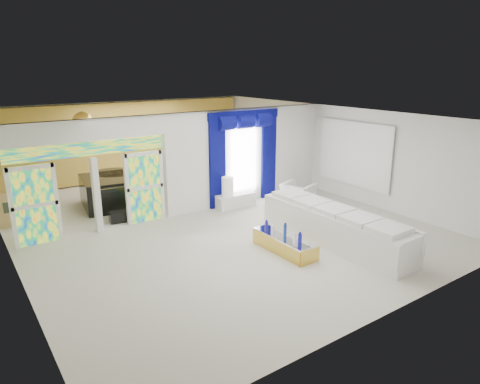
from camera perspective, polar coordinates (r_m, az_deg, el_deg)
floor at (r=12.35m, az=-4.34°, el=-3.83°), size 12.00×12.00×0.00m
dividing_wall at (r=13.89m, az=1.06°, el=4.93°), size 5.70×0.18×3.00m
dividing_header at (r=11.51m, az=-19.69°, el=7.78°), size 4.30×0.18×0.55m
stained_panel_left at (r=11.59m, az=-25.63°, el=-1.62°), size 0.95×0.04×2.00m
stained_panel_right at (r=12.30m, az=-12.55°, el=0.62°), size 0.95×0.04×2.00m
stained_transom at (r=11.58m, az=-19.46°, el=5.46°), size 4.00×0.05×0.35m
window_pane at (r=13.67m, az=0.45°, el=4.53°), size 1.00×0.02×2.30m
blue_drape_left at (r=13.12m, az=-3.04°, el=3.78°), size 0.55×0.10×2.80m
blue_drape_right at (r=14.25m, az=3.81°, el=4.78°), size 0.55×0.10×2.80m
blue_pelmet at (r=13.43m, az=0.54°, el=10.24°), size 2.60×0.12×0.25m
wall_mirror at (r=14.32m, az=14.98°, el=4.92°), size 0.04×2.70×1.90m
gold_curtains at (r=17.17m, az=-14.65°, el=6.62°), size 9.70×0.12×2.90m
white_sofa at (r=10.93m, az=12.41°, el=-4.63°), size 1.03×4.33×0.82m
coffee_table at (r=10.33m, az=5.95°, el=-6.91°), size 0.62×1.74×0.38m
console_table at (r=13.45m, az=-0.58°, el=-1.13°), size 1.29×0.45×0.42m
table_lamp at (r=13.14m, az=-1.66°, el=0.73°), size 0.36×0.36×0.58m
armchair at (r=14.02m, az=7.72°, el=-0.11°), size 1.10×1.18×0.63m
grand_piano at (r=14.08m, az=-17.31°, el=0.00°), size 1.66×2.03×0.94m
piano_bench at (r=12.72m, az=-14.92°, el=-3.03°), size 0.96×0.48×0.31m
tv_console at (r=13.51m, az=-28.46°, el=-2.13°), size 0.63×0.58×0.85m
chandelier at (r=13.96m, az=-20.21°, el=8.78°), size 0.60×0.60×0.60m
decanters at (r=10.22m, az=5.94°, el=-5.39°), size 0.24×1.20×0.28m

